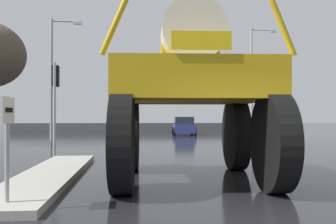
{
  "coord_description": "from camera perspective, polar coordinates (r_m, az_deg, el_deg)",
  "views": [
    {
      "loc": [
        -2.0,
        -5.03,
        1.57
      ],
      "look_at": [
        -0.88,
        7.62,
        1.71
      ],
      "focal_mm": 40.56,
      "sensor_mm": 36.0,
      "label": 1
    }
  ],
  "objects": [
    {
      "name": "sedan_ahead",
      "position": [
        32.51,
        2.37,
        -2.15
      ],
      "size": [
        2.05,
        4.18,
        1.52
      ],
      "rotation": [
        0.0,
        0.0,
        1.52
      ],
      "color": "navy",
      "rests_on": "ground"
    },
    {
      "name": "ground_plane",
      "position": [
        23.17,
        -0.12,
        -4.53
      ],
      "size": [
        120.0,
        120.0,
        0.0
      ],
      "primitive_type": "plane",
      "color": "black"
    },
    {
      "name": "streetlight_far_right",
      "position": [
        33.29,
        12.69,
        5.38
      ],
      "size": [
        2.24,
        0.24,
        9.12
      ],
      "color": "#A8AAAF",
      "rests_on": "ground"
    },
    {
      "name": "traffic_signal_near_right",
      "position": [
        16.73,
        17.6,
        3.13
      ],
      "size": [
        0.24,
        0.54,
        3.65
      ],
      "color": "#A8AAAF",
      "rests_on": "ground"
    },
    {
      "name": "lane_arrow_sign",
      "position": [
        6.83,
        -22.98,
        -2.44
      ],
      "size": [
        0.07,
        0.6,
        1.74
      ],
      "color": "#99999E",
      "rests_on": "median_island"
    },
    {
      "name": "oversize_sprayer",
      "position": [
        9.41,
        3.33,
        2.79
      ],
      "size": [
        3.98,
        5.61,
        4.34
      ],
      "rotation": [
        0.0,
        0.0,
        1.53
      ],
      "color": "black",
      "rests_on": "ground"
    },
    {
      "name": "median_island",
      "position": [
        10.22,
        -17.35,
        -9.01
      ],
      "size": [
        1.37,
        8.04,
        0.15
      ],
      "primitive_type": "cube",
      "color": "#9E9B93",
      "rests_on": "ground"
    },
    {
      "name": "streetlight_far_left",
      "position": [
        25.45,
        -16.77,
        5.71
      ],
      "size": [
        1.99,
        0.24,
        7.83
      ],
      "color": "#A8AAAF",
      "rests_on": "ground"
    },
    {
      "name": "roadside_barrier",
      "position": [
        37.81,
        -2.06,
        -2.34
      ],
      "size": [
        27.87,
        0.24,
        0.9
      ],
      "primitive_type": "cube",
      "color": "#59595B",
      "rests_on": "ground"
    },
    {
      "name": "traffic_signal_near_left",
      "position": [
        15.76,
        -16.57,
        3.48
      ],
      "size": [
        0.24,
        0.54,
        3.69
      ],
      "color": "#A8AAAF",
      "rests_on": "ground"
    }
  ]
}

